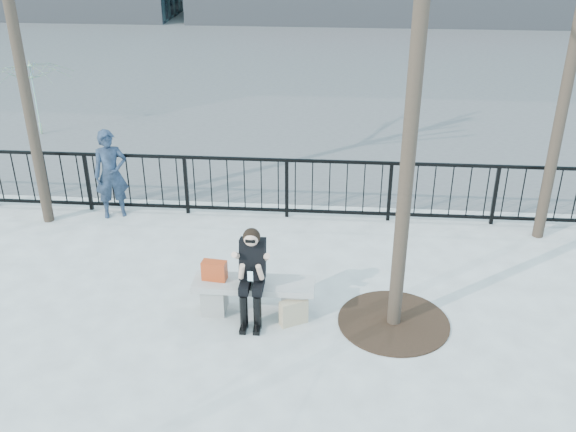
{
  "coord_description": "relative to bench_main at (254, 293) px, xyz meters",
  "views": [
    {
      "loc": [
        1.06,
        -7.29,
        5.12
      ],
      "look_at": [
        0.4,
        0.8,
        1.1
      ],
      "focal_mm": 40.0,
      "sensor_mm": 36.0,
      "label": 1
    }
  ],
  "objects": [
    {
      "name": "vendor_umbrella",
      "position": [
        -6.09,
        6.95,
        0.59
      ],
      "size": [
        2.51,
        2.54,
        1.78
      ],
      "primitive_type": "imported",
      "rotation": [
        0.0,
        0.0,
        0.36
      ],
      "color": "yellow",
      "rests_on": "ground"
    },
    {
      "name": "bench_main",
      "position": [
        0.0,
        0.0,
        0.0
      ],
      "size": [
        1.65,
        0.46,
        0.49
      ],
      "color": "gray",
      "rests_on": "ground"
    },
    {
      "name": "shopping_bag",
      "position": [
        0.56,
        -0.22,
        -0.12
      ],
      "size": [
        0.39,
        0.3,
        0.36
      ],
      "primitive_type": "cube",
      "rotation": [
        0.0,
        0.0,
        0.51
      ],
      "color": "beige",
      "rests_on": "ground"
    },
    {
      "name": "street_surface",
      "position": [
        0.0,
        15.0,
        -0.3
      ],
      "size": [
        60.0,
        23.0,
        0.01
      ],
      "primitive_type": "cube",
      "color": "#474747",
      "rests_on": "ground"
    },
    {
      "name": "handbag",
      "position": [
        -0.53,
        0.02,
        0.32
      ],
      "size": [
        0.35,
        0.2,
        0.27
      ],
      "primitive_type": "cube",
      "rotation": [
        0.0,
        0.0,
        -0.13
      ],
      "color": "#B03815",
      "rests_on": "bench_main"
    },
    {
      "name": "tree_grate",
      "position": [
        1.9,
        -0.1,
        -0.29
      ],
      "size": [
        1.5,
        1.5,
        0.02
      ],
      "primitive_type": "cylinder",
      "color": "black",
      "rests_on": "ground"
    },
    {
      "name": "railing",
      "position": [
        0.0,
        3.0,
        0.25
      ],
      "size": [
        14.0,
        0.06,
        1.1
      ],
      "color": "black",
      "rests_on": "ground"
    },
    {
      "name": "seated_woman",
      "position": [
        0.0,
        -0.16,
        0.37
      ],
      "size": [
        0.5,
        0.64,
        1.34
      ],
      "color": "black",
      "rests_on": "ground"
    },
    {
      "name": "standing_man",
      "position": [
        -2.88,
        2.8,
        0.5
      ],
      "size": [
        0.69,
        0.58,
        1.6
      ],
      "primitive_type": "imported",
      "rotation": [
        0.0,
        0.0,
        0.41
      ],
      "color": "black",
      "rests_on": "ground"
    },
    {
      "name": "ground",
      "position": [
        0.0,
        0.0,
        -0.3
      ],
      "size": [
        120.0,
        120.0,
        0.0
      ],
      "primitive_type": "plane",
      "color": "gray",
      "rests_on": "ground"
    }
  ]
}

